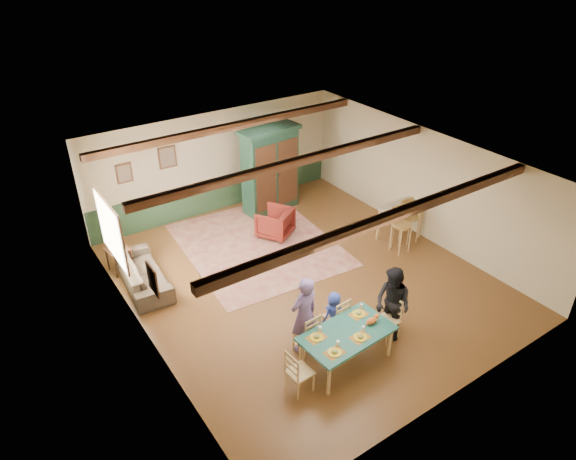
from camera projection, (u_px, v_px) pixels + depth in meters
floor at (304, 279)px, 11.23m from camera, size 8.00×8.00×0.00m
wall_back at (216, 162)px, 13.40m from camera, size 7.00×0.02×2.70m
wall_left at (141, 282)px, 8.85m from camera, size 0.02×8.00×2.70m
wall_right at (424, 184)px, 12.24m from camera, size 0.02×8.00×2.70m
ceiling at (307, 165)px, 9.86m from camera, size 7.00×8.00×0.02m
wainscot_back at (219, 193)px, 13.84m from camera, size 6.95×0.03×0.90m
ceiling_beam_front at (390, 217)px, 8.27m from camera, size 6.95×0.16×0.16m
ceiling_beam_mid at (295, 162)px, 10.19m from camera, size 6.95×0.16×0.16m
ceiling_beam_back at (232, 126)px, 12.05m from camera, size 6.95×0.16×0.16m
window_left at (110, 230)px, 9.98m from camera, size 0.06×1.60×1.30m
picture_left_wall at (153, 280)px, 8.24m from camera, size 0.04×0.42×0.52m
picture_back_a at (167, 157)px, 12.52m from camera, size 0.45×0.04×0.55m
picture_back_b at (124, 173)px, 12.06m from camera, size 0.38×0.04×0.48m
dining_table at (346, 348)px, 8.91m from camera, size 1.68×1.00×0.68m
dining_chair_far_left at (306, 332)px, 9.11m from camera, size 0.40×0.42×0.86m
dining_chair_far_right at (336, 316)px, 9.50m from camera, size 0.40×0.42×0.86m
dining_chair_end_left at (300, 371)px, 8.32m from camera, size 0.42×0.40×0.86m
dining_chair_end_right at (387, 320)px, 9.41m from camera, size 0.42×0.40×0.86m
person_man at (304, 315)px, 8.99m from camera, size 0.59×0.41×1.55m
person_woman at (392, 304)px, 9.30m from camera, size 0.61×0.76×1.49m
person_child at (334, 313)px, 9.53m from camera, size 0.46×0.32×0.90m
cat at (372, 320)px, 8.90m from camera, size 0.33×0.15×0.16m
place_setting_near_left at (335, 350)px, 8.30m from camera, size 0.38×0.29×0.11m
place_setting_near_center at (360, 335)px, 8.61m from camera, size 0.38×0.29×0.11m
place_setting_far_left at (317, 335)px, 8.60m from camera, size 0.38×0.29×0.11m
place_setting_far_right at (359, 312)px, 9.13m from camera, size 0.38×0.29×0.11m
area_rug at (258, 245)px, 12.44m from camera, size 3.68×4.26×0.01m
armoire at (270, 170)px, 13.46m from camera, size 1.68×0.79×2.30m
armchair at (275, 222)px, 12.65m from camera, size 1.07×1.07×0.72m
sofa at (143, 273)px, 10.92m from camera, size 0.95×2.07×0.59m
end_table at (120, 259)px, 11.37m from camera, size 0.53×0.53×0.58m
table_lamp at (115, 238)px, 11.08m from camera, size 0.32×0.32×0.53m
counter_table at (400, 222)px, 12.49m from camera, size 1.08×0.65×0.89m
bar_stool_left at (401, 230)px, 11.90m from camera, size 0.41×0.45×1.16m
bar_stool_right at (410, 222)px, 12.30m from camera, size 0.42×0.45×1.09m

